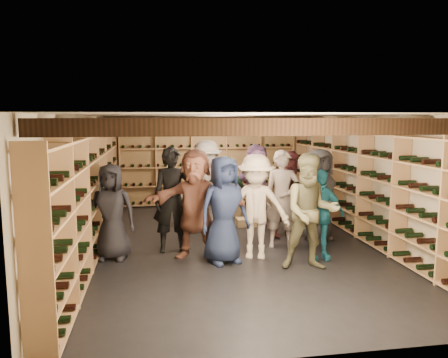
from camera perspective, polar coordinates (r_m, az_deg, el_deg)
ground at (r=8.33m, az=1.36°, el=-8.42°), size 8.00×8.00×0.00m
walls at (r=8.08m, az=1.39°, el=-0.22°), size 5.52×8.02×2.40m
ceiling at (r=8.00m, az=1.42°, el=8.32°), size 5.50×8.00×0.01m
ceiling_joists at (r=8.00m, az=1.42°, el=7.32°), size 5.40×7.12×0.18m
wine_rack_left at (r=8.04m, az=-16.94°, el=-1.51°), size 0.32×7.50×2.15m
wine_rack_right at (r=8.93m, az=17.82°, el=-0.63°), size 0.32×7.50×2.15m
wine_rack_back at (r=11.85m, az=-2.01°, el=1.78°), size 4.70×0.30×2.15m
crate_stack_left at (r=9.80m, az=-4.56°, el=-3.90°), size 0.50×0.33×0.68m
crate_stack_right at (r=10.54m, az=2.93°, el=-3.98°), size 0.59×0.49×0.34m
crate_loose at (r=9.65m, az=3.12°, el=-5.63°), size 0.50×0.34×0.17m
person_0 at (r=7.50m, az=-14.46°, el=-4.18°), size 0.87×0.66×1.61m
person_1 at (r=7.72m, az=-6.77°, el=-2.70°), size 0.69×0.47×1.86m
person_2 at (r=6.90m, az=11.28°, el=-4.25°), size 0.98×0.82×1.82m
person_3 at (r=7.33m, az=4.18°, el=-3.64°), size 1.27×0.93×1.76m
person_4 at (r=7.45m, az=12.26°, el=-4.55°), size 0.89×0.38×1.52m
person_5 at (r=7.35m, az=-3.73°, el=-3.23°), size 1.80×1.05×1.85m
person_6 at (r=7.07m, az=-0.01°, el=-4.05°), size 0.99×0.80×1.76m
person_7 at (r=7.99m, az=7.60°, el=-2.62°), size 0.74×0.58×1.78m
person_8 at (r=8.74m, az=8.80°, el=-1.97°), size 1.02×0.93×1.71m
person_9 at (r=9.33m, az=-2.29°, el=-0.73°), size 1.23×0.72×1.88m
person_10 at (r=8.98m, az=0.20°, el=-2.01°), size 0.94×0.42×1.59m
person_11 at (r=9.53m, az=4.29°, el=-0.80°), size 1.75×1.11×1.80m
person_12 at (r=8.60m, az=12.31°, el=-2.02°), size 1.02×0.86×1.77m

